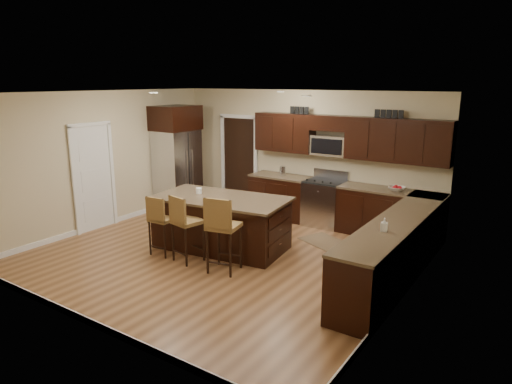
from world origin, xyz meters
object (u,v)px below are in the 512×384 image
Objects in this scene: range at (324,203)px; stool_right at (222,226)px; refrigerator at (177,157)px; stool_mid at (184,221)px; island at (221,224)px; stool_left at (160,219)px.

stool_right is at bearing -94.70° from range.
range is at bearing 13.21° from refrigerator.
island is at bearing 95.14° from stool_mid.
island is 1.05× the size of refrigerator.
stool_left is 0.85× the size of stool_right.
range is 1.00× the size of stool_mid.
refrigerator reaches higher than stool_left.
stool_left is at bearing -52.46° from refrigerator.
island is (-0.93, -2.20, -0.04)m from range.
range is 3.07m from stool_right.
range is 0.45× the size of island.
refrigerator reaches higher than stool_right.
range is 0.47× the size of refrigerator.
island is at bearing -112.98° from range.
island is 1.14m from stool_right.
stool_left is 0.54m from stool_mid.
stool_left is 1.32m from stool_right.
stool_right reaches higher than island.
stool_mid reaches higher than stool_left.
island is 2.87m from refrigerator.
refrigerator is at bearing 141.25° from island.
refrigerator is at bearing -166.79° from range.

